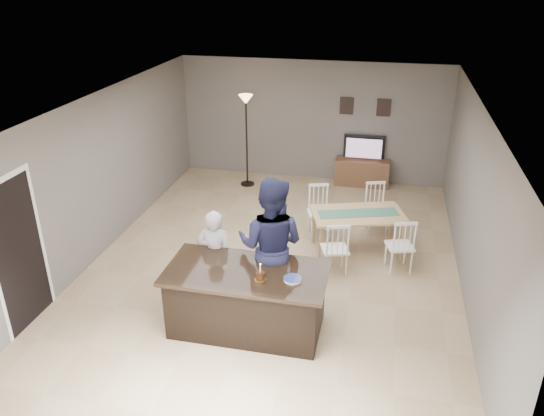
% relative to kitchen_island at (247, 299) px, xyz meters
% --- Properties ---
extents(floor, '(8.00, 8.00, 0.00)m').
position_rel_kitchen_island_xyz_m(floor, '(0.00, 1.80, -0.45)').
color(floor, tan).
rests_on(floor, ground).
extents(room_shell, '(8.00, 8.00, 8.00)m').
position_rel_kitchen_island_xyz_m(room_shell, '(0.00, 1.80, 1.22)').
color(room_shell, slate).
rests_on(room_shell, floor).
extents(kitchen_island, '(2.15, 1.10, 0.90)m').
position_rel_kitchen_island_xyz_m(kitchen_island, '(0.00, 0.00, 0.00)').
color(kitchen_island, black).
rests_on(kitchen_island, floor).
extents(tv_console, '(1.20, 0.40, 0.60)m').
position_rel_kitchen_island_xyz_m(tv_console, '(1.20, 5.57, -0.15)').
color(tv_console, brown).
rests_on(tv_console, floor).
extents(television, '(0.91, 0.12, 0.53)m').
position_rel_kitchen_island_xyz_m(television, '(1.20, 5.64, 0.41)').
color(television, black).
rests_on(television, tv_console).
extents(tv_screen_glow, '(0.78, 0.00, 0.78)m').
position_rel_kitchen_island_xyz_m(tv_screen_glow, '(1.20, 5.56, 0.42)').
color(tv_screen_glow, '#E35719').
rests_on(tv_screen_glow, tv_console).
extents(picture_frames, '(1.10, 0.02, 0.38)m').
position_rel_kitchen_island_xyz_m(picture_frames, '(1.15, 5.78, 1.30)').
color(picture_frames, black).
rests_on(picture_frames, room_shell).
extents(doorway, '(0.00, 2.10, 2.65)m').
position_rel_kitchen_island_xyz_m(doorway, '(-2.99, -0.50, 0.80)').
color(doorway, black).
rests_on(doorway, floor).
extents(woman, '(0.55, 0.38, 1.46)m').
position_rel_kitchen_island_xyz_m(woman, '(-0.62, 0.55, 0.28)').
color(woman, '#B3B4B8').
rests_on(woman, floor).
extents(man, '(1.04, 0.85, 2.02)m').
position_rel_kitchen_island_xyz_m(man, '(0.21, 0.55, 0.56)').
color(man, '#1A1D3B').
rests_on(man, floor).
extents(birthday_cake, '(0.16, 0.16, 0.24)m').
position_rel_kitchen_island_xyz_m(birthday_cake, '(0.23, -0.16, 0.50)').
color(birthday_cake, yellow).
rests_on(birthday_cake, kitchen_island).
extents(plate_stack, '(0.24, 0.24, 0.04)m').
position_rel_kitchen_island_xyz_m(plate_stack, '(0.64, -0.09, 0.46)').
color(plate_stack, white).
rests_on(plate_stack, kitchen_island).
extents(dining_table, '(1.94, 2.11, 0.94)m').
position_rel_kitchen_island_xyz_m(dining_table, '(1.30, 2.48, 0.15)').
color(dining_table, tan).
rests_on(dining_table, floor).
extents(floor_lamp, '(0.31, 0.31, 2.05)m').
position_rel_kitchen_island_xyz_m(floor_lamp, '(-1.33, 5.04, 1.14)').
color(floor_lamp, black).
rests_on(floor_lamp, floor).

